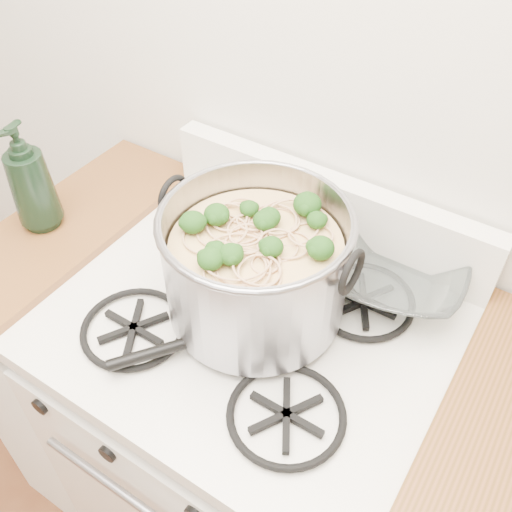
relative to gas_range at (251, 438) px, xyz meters
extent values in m
plane|color=silver|center=(0.00, 0.34, 0.91)|extent=(3.60, 0.00, 3.60)
cube|color=white|center=(0.00, 0.00, -0.03)|extent=(0.76, 0.65, 0.81)
cube|color=white|center=(0.00, 0.00, 0.44)|extent=(0.76, 0.65, 0.04)
cube|color=black|center=(0.00, 0.00, 0.48)|extent=(0.60, 0.56, 0.02)
cylinder|color=black|center=(-0.28, -0.32, 0.34)|extent=(0.04, 0.03, 0.04)
cylinder|color=black|center=(-0.10, -0.32, 0.34)|extent=(0.04, 0.03, 0.04)
cylinder|color=black|center=(0.10, -0.32, 0.34)|extent=(0.04, 0.03, 0.04)
cube|color=silver|center=(-0.51, 0.00, 0.00)|extent=(0.25, 0.65, 0.88)
cube|color=#5A3915|center=(-0.51, 0.00, 0.46)|extent=(0.25, 0.65, 0.04)
cylinder|color=gray|center=(0.00, 0.02, 0.60)|extent=(0.33, 0.33, 0.22)
torus|color=gray|center=(0.00, 0.02, 0.71)|extent=(0.35, 0.35, 0.01)
torus|color=black|center=(-0.18, 0.02, 0.68)|extent=(0.01, 0.08, 0.08)
torus|color=black|center=(0.18, 0.02, 0.68)|extent=(0.01, 0.08, 0.08)
cylinder|color=tan|center=(0.00, 0.02, 0.57)|extent=(0.31, 0.31, 0.17)
sphere|color=#1B4311|center=(0.00, 0.02, 0.67)|extent=(0.04, 0.04, 0.04)
sphere|color=#1B4311|center=(0.00, 0.02, 0.67)|extent=(0.04, 0.04, 0.04)
sphere|color=#1B4311|center=(0.00, 0.02, 0.67)|extent=(0.04, 0.04, 0.04)
sphere|color=#1B4311|center=(0.00, 0.02, 0.67)|extent=(0.04, 0.04, 0.04)
sphere|color=#1B4311|center=(0.00, 0.02, 0.67)|extent=(0.04, 0.04, 0.04)
sphere|color=#1B4311|center=(0.00, 0.02, 0.67)|extent=(0.04, 0.04, 0.04)
sphere|color=#1B4311|center=(0.00, 0.02, 0.67)|extent=(0.04, 0.04, 0.04)
sphere|color=#1B4311|center=(0.00, 0.02, 0.67)|extent=(0.04, 0.04, 0.04)
sphere|color=#1B4311|center=(0.00, 0.02, 0.67)|extent=(0.04, 0.04, 0.04)
sphere|color=#1B4311|center=(0.00, 0.02, 0.67)|extent=(0.04, 0.04, 0.04)
sphere|color=#1B4311|center=(0.00, 0.02, 0.67)|extent=(0.04, 0.04, 0.04)
sphere|color=#1B4311|center=(0.00, 0.02, 0.67)|extent=(0.04, 0.04, 0.04)
sphere|color=#1B4311|center=(0.00, 0.02, 0.67)|extent=(0.04, 0.04, 0.04)
imported|color=white|center=(0.20, 0.22, 0.50)|extent=(0.13, 0.13, 0.03)
imported|color=black|center=(-0.54, -0.03, 0.61)|extent=(0.11, 0.11, 0.26)
camera|label=1|loc=(0.40, -0.60, 1.33)|focal=40.00mm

